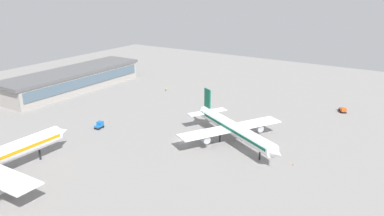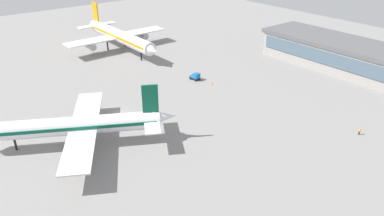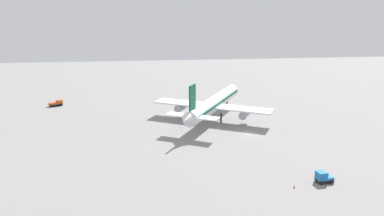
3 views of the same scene
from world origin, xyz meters
name	(u,v)px [view 2 (image 2 of 3)]	position (x,y,z in m)	size (l,w,h in m)	color
ground	(120,114)	(0.00, 0.00, 0.00)	(288.00, 288.00, 0.00)	gray
terminal_building	(360,59)	(-23.19, -77.94, 4.89)	(71.08, 19.29, 9.59)	#9E9993
airplane_at_gate	(77,126)	(-7.53, 14.40, 5.00)	(34.31, 41.04, 13.75)	white
airplane_taxiing	(119,36)	(49.41, -26.76, 5.82)	(52.46, 41.93, 16.00)	white
baggage_tug	(195,76)	(6.24, -30.81, 1.16)	(3.41, 2.56, 2.30)	black
ground_crew_worker	(359,131)	(-45.00, -39.81, 0.85)	(0.53, 0.53, 1.67)	#1E2338
safety_cone_near_gate	(212,84)	(-0.17, -32.38, 0.30)	(0.44, 0.44, 0.60)	#EA590C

